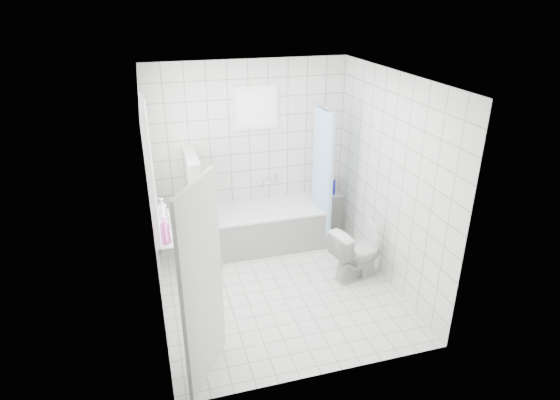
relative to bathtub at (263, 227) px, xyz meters
name	(u,v)px	position (x,y,z in m)	size (l,w,h in m)	color
ground	(279,288)	(-0.08, -1.12, -0.29)	(3.00, 3.00, 0.00)	white
ceiling	(279,77)	(-0.08, -1.12, 2.31)	(3.00, 3.00, 0.00)	white
wall_back	(250,153)	(-0.08, 0.38, 1.01)	(2.80, 0.02, 2.60)	white
wall_front	(327,260)	(-0.08, -2.62, 1.01)	(2.80, 0.02, 2.60)	white
wall_left	(153,208)	(-1.48, -1.12, 1.01)	(0.02, 3.00, 2.60)	white
wall_right	(389,181)	(1.32, -1.12, 1.01)	(0.02, 3.00, 2.60)	white
window_left	(153,171)	(-1.44, -0.82, 1.31)	(0.01, 0.90, 1.40)	white
window_back	(257,108)	(0.02, 0.33, 1.66)	(0.50, 0.01, 0.50)	white
window_sill	(164,230)	(-1.39, -0.82, 0.57)	(0.18, 1.02, 0.08)	white
door	(202,285)	(-1.13, -2.26, 0.71)	(0.04, 0.80, 2.00)	silver
bathtub	(263,227)	(0.00, 0.00, 0.00)	(1.78, 0.77, 0.58)	white
partition_wall	(195,207)	(-0.95, -0.05, 0.46)	(0.15, 0.85, 1.50)	white
tiled_ledge	(328,211)	(1.11, 0.25, -0.02)	(0.40, 0.24, 0.55)	white
toilet	(357,253)	(0.95, -1.14, 0.06)	(0.39, 0.68, 0.69)	silver
curtain_rod	(322,106)	(0.83, -0.02, 1.71)	(0.02, 0.02, 0.80)	silver
shower_curtain	(323,173)	(0.83, -0.16, 0.81)	(0.14, 0.48, 1.78)	#52A8F1
tub_faucet	(264,182)	(0.10, 0.33, 0.56)	(0.18, 0.06, 0.06)	silver
sill_bottles	(163,218)	(-1.38, -0.86, 0.74)	(0.17, 0.76, 0.32)	silver
ledge_bottles	(329,189)	(1.09, 0.24, 0.37)	(0.21, 0.18, 0.24)	#16841B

